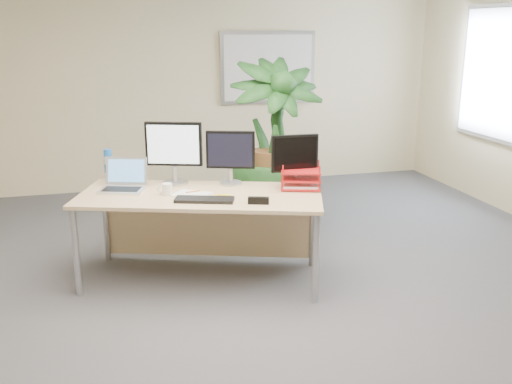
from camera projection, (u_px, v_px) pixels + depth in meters
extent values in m
plane|color=#45454A|center=(256.00, 331.00, 4.02)|extent=(8.00, 8.00, 0.00)
cube|color=beige|center=(178.00, 85.00, 7.36)|extent=(7.00, 0.04, 2.70)
cube|color=#A8A8AD|center=(268.00, 68.00, 7.57)|extent=(1.30, 0.03, 0.95)
cube|color=white|center=(268.00, 68.00, 7.55)|extent=(1.20, 0.01, 0.85)
cube|color=#A8A8AD|center=(496.00, 74.00, 6.57)|extent=(0.03, 1.30, 1.55)
cube|color=silver|center=(495.00, 74.00, 6.56)|extent=(0.01, 1.20, 1.45)
cube|color=#D3B37C|center=(200.00, 196.00, 4.64)|extent=(2.13, 1.41, 0.03)
cube|color=#D3B37C|center=(208.00, 224.00, 5.12)|extent=(1.78, 0.61, 0.61)
cylinder|color=#A6A6AB|center=(76.00, 253.00, 4.46)|extent=(0.05, 0.05, 0.73)
cylinder|color=#A6A6AB|center=(315.00, 259.00, 4.34)|extent=(0.05, 0.05, 0.73)
cylinder|color=#A6A6AB|center=(106.00, 222.00, 5.16)|extent=(0.05, 0.05, 0.73)
cylinder|color=#A6A6AB|center=(313.00, 227.00, 5.04)|extent=(0.05, 0.05, 0.73)
imported|color=#143714|center=(273.00, 165.00, 5.63)|extent=(0.91, 0.91, 1.50)
cylinder|color=#A6A6AB|center=(175.00, 183.00, 4.93)|extent=(0.22, 0.22, 0.02)
cylinder|color=#A6A6AB|center=(175.00, 174.00, 4.91)|extent=(0.04, 0.04, 0.13)
cube|color=black|center=(174.00, 144.00, 4.84)|extent=(0.47, 0.19, 0.37)
cube|color=silver|center=(173.00, 145.00, 4.81)|extent=(0.42, 0.14, 0.33)
cylinder|color=#A6A6AB|center=(231.00, 183.00, 4.93)|extent=(0.19, 0.19, 0.02)
cylinder|color=#A6A6AB|center=(231.00, 176.00, 4.91)|extent=(0.04, 0.04, 0.11)
cube|color=black|center=(230.00, 150.00, 4.85)|extent=(0.41, 0.17, 0.32)
cube|color=black|center=(230.00, 150.00, 4.82)|extent=(0.36, 0.12, 0.28)
cylinder|color=#A6A6AB|center=(294.00, 186.00, 4.84)|extent=(0.18, 0.18, 0.02)
cylinder|color=#A6A6AB|center=(294.00, 179.00, 4.82)|extent=(0.04, 0.04, 0.11)
cube|color=black|center=(295.00, 153.00, 4.76)|extent=(0.40, 0.04, 0.31)
cube|color=black|center=(296.00, 154.00, 4.74)|extent=(0.37, 0.01, 0.27)
cube|color=silver|center=(122.00, 190.00, 4.71)|extent=(0.41, 0.34, 0.02)
cube|color=black|center=(122.00, 189.00, 4.70)|extent=(0.33, 0.25, 0.00)
cube|color=silver|center=(126.00, 171.00, 4.83)|extent=(0.35, 0.17, 0.23)
cube|color=#508DCF|center=(126.00, 171.00, 4.82)|extent=(0.31, 0.14, 0.19)
cube|color=black|center=(204.00, 200.00, 4.43)|extent=(0.48, 0.29, 0.03)
cylinder|color=white|center=(167.00, 189.00, 4.59)|extent=(0.08, 0.08, 0.10)
torus|color=white|center=(161.00, 190.00, 4.58)|extent=(0.07, 0.03, 0.07)
cube|color=white|center=(192.00, 194.00, 4.60)|extent=(0.35, 0.34, 0.01)
cylinder|color=orange|center=(193.00, 191.00, 4.64)|extent=(0.13, 0.03, 0.01)
cylinder|color=yellow|center=(224.00, 195.00, 4.58)|extent=(0.12, 0.05, 0.02)
cylinder|color=white|center=(109.00, 169.00, 4.97)|extent=(0.07, 0.07, 0.23)
cylinder|color=blue|center=(108.00, 153.00, 4.93)|extent=(0.07, 0.07, 0.06)
cylinder|color=blue|center=(109.00, 168.00, 4.97)|extent=(0.07, 0.07, 0.07)
cube|color=#B41616|center=(301.00, 187.00, 4.79)|extent=(0.39, 0.34, 0.01)
cube|color=#B41616|center=(301.00, 179.00, 4.77)|extent=(0.39, 0.34, 0.01)
cube|color=#B41616|center=(301.00, 171.00, 4.75)|extent=(0.39, 0.34, 0.01)
cube|color=white|center=(301.00, 185.00, 4.79)|extent=(0.35, 0.30, 0.02)
cube|color=black|center=(258.00, 201.00, 4.36)|extent=(0.17, 0.09, 0.05)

